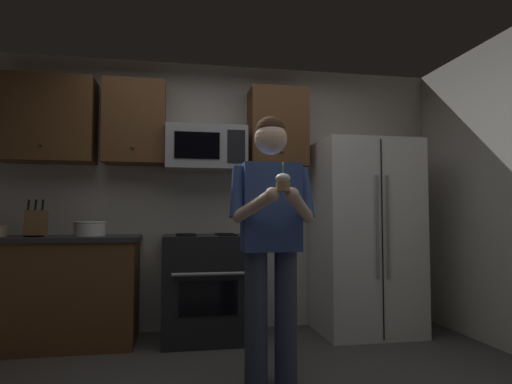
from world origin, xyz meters
TOP-DOWN VIEW (x-y plane):
  - wall_back at (0.00, 1.75)m, footprint 4.40×0.10m
  - oven_range at (-0.15, 1.36)m, footprint 0.76×0.70m
  - microwave at (-0.15, 1.48)m, footprint 0.74×0.41m
  - refrigerator at (1.35, 1.32)m, footprint 0.90×0.75m
  - cabinet_row_upper at (-0.72, 1.53)m, footprint 2.78×0.36m
  - counter_left at (-1.45, 1.38)m, footprint 1.44×0.66m
  - knife_block at (-1.57, 1.33)m, footprint 0.16×0.15m
  - bowl_large_white at (-1.16, 1.41)m, footprint 0.27×0.27m
  - person at (0.20, 0.22)m, footprint 0.60×0.48m
  - cupcake at (0.20, -0.11)m, footprint 0.09×0.09m

SIDE VIEW (x-z plane):
  - oven_range at x=-0.15m, z-range 0.00..0.93m
  - counter_left at x=-1.45m, z-range 0.00..0.92m
  - refrigerator at x=1.35m, z-range 0.00..1.80m
  - bowl_large_white at x=-1.16m, z-range 0.92..1.05m
  - person at x=0.20m, z-range 0.11..1.88m
  - knife_block at x=-1.57m, z-range 0.87..1.19m
  - cupcake at x=0.20m, z-range 1.20..1.38m
  - wall_back at x=0.00m, z-range 0.00..2.60m
  - microwave at x=-0.15m, z-range 1.52..1.92m
  - cabinet_row_upper at x=-0.72m, z-range 1.57..2.33m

